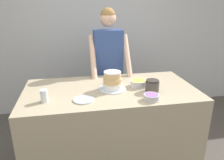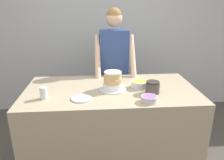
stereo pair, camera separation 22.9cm
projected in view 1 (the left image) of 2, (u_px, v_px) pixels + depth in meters
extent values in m
cube|color=silver|center=(94.00, 36.00, 3.67)|extent=(10.00, 0.05, 2.60)
cube|color=tan|center=(111.00, 127.00, 2.54)|extent=(1.86, 0.95, 0.95)
cylinder|color=#2D2D38|center=(103.00, 104.00, 3.21)|extent=(0.11, 0.11, 0.86)
cylinder|color=#2D2D38|center=(114.00, 103.00, 3.24)|extent=(0.11, 0.11, 0.86)
cube|color=#334C8C|center=(108.00, 54.00, 2.97)|extent=(0.38, 0.21, 0.64)
cylinder|color=beige|center=(93.00, 58.00, 2.77)|extent=(0.07, 0.41, 0.54)
cylinder|color=beige|center=(127.00, 56.00, 2.85)|extent=(0.07, 0.41, 0.54)
sphere|color=beige|center=(108.00, 18.00, 2.81)|extent=(0.21, 0.21, 0.21)
sphere|color=olive|center=(108.00, 15.00, 2.80)|extent=(0.20, 0.20, 0.20)
cylinder|color=silver|center=(112.00, 89.00, 2.37)|extent=(0.30, 0.30, 0.01)
cylinder|color=white|center=(112.00, 86.00, 2.36)|extent=(0.21, 0.21, 0.06)
cylinder|color=#DBB275|center=(112.00, 80.00, 2.34)|extent=(0.20, 0.20, 0.06)
cylinder|color=#DBB275|center=(112.00, 75.00, 2.32)|extent=(0.18, 0.18, 0.06)
cylinder|color=white|center=(112.00, 72.00, 2.31)|extent=(0.18, 0.18, 0.01)
cylinder|color=silver|center=(151.00, 97.00, 2.10)|extent=(0.15, 0.15, 0.06)
cylinder|color=#9E66B7|center=(152.00, 95.00, 2.09)|extent=(0.13, 0.13, 0.01)
cylinder|color=silver|center=(138.00, 83.00, 2.43)|extent=(0.18, 0.18, 0.07)
cylinder|color=#F2DB4C|center=(138.00, 81.00, 2.42)|extent=(0.16, 0.16, 0.01)
cylinder|color=silver|center=(44.00, 96.00, 2.05)|extent=(0.07, 0.07, 0.12)
cylinder|color=silver|center=(84.00, 100.00, 2.10)|extent=(0.20, 0.20, 0.01)
cylinder|color=#4C4742|center=(152.00, 86.00, 2.30)|extent=(0.14, 0.14, 0.11)
cylinder|color=#322D28|center=(153.00, 81.00, 2.28)|extent=(0.13, 0.13, 0.02)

